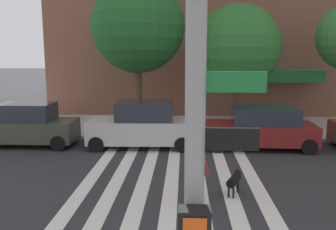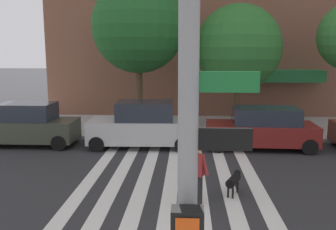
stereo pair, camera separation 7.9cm
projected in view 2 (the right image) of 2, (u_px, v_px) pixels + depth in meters
ground_plane at (195, 194)px, 10.89m from camera, size 160.00×160.00×0.00m
sidewalk_far at (191, 126)px, 20.41m from camera, size 80.00×6.00×0.15m
crosswalk_stripes at (170, 194)px, 10.93m from camera, size 5.85×12.77×0.01m
traffic_light_pole at (189, 132)px, 3.14m from camera, size 0.74×0.46×5.80m
parked_car_near_curb at (25, 125)px, 16.48m from camera, size 4.67×1.88×1.93m
parked_car_behind_first at (142, 125)px, 16.20m from camera, size 4.64×2.12×2.03m
parked_car_third_in_line at (262, 128)px, 15.94m from camera, size 4.73×2.10×1.80m
street_tree_nearest at (139, 27)px, 18.51m from camera, size 4.74×4.74×7.67m
street_tree_middle at (238, 48)px, 18.61m from camera, size 4.38×4.38×6.44m
pedestrian_dog_walker at (197, 172)px, 10.10m from camera, size 0.68×0.37×1.64m
dog_on_leash at (234, 180)px, 10.83m from camera, size 0.56×1.07×0.65m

